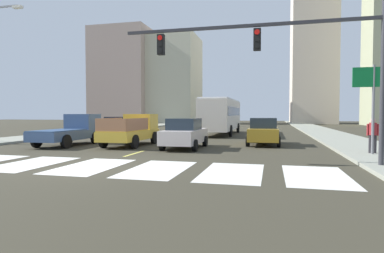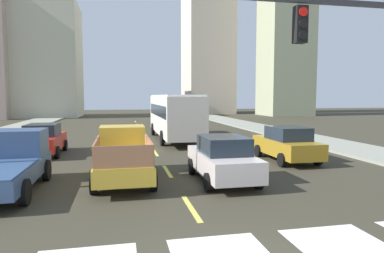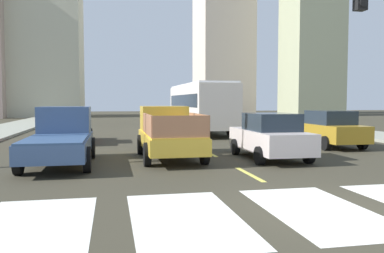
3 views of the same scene
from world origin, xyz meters
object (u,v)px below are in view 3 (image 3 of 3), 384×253
sedan_near_left (71,126)px  pickup_stakebed (168,133)px  pickup_dark (61,137)px  sedan_far (329,129)px  sedan_mid (270,136)px  city_bus (200,104)px

sedan_near_left → pickup_stakebed: bearing=-55.7°
pickup_dark → sedan_near_left: 7.26m
pickup_dark → sedan_near_left: bearing=93.7°
pickup_stakebed → sedan_far: pickup_stakebed is taller
sedan_far → sedan_mid: bearing=-142.7°
city_bus → pickup_stakebed: bearing=-107.4°
city_bus → sedan_near_left: (-8.06, -5.17, -1.09)m
city_bus → pickup_dark: bearing=-120.9°
sedan_near_left → sedan_mid: bearing=-42.8°
sedan_near_left → pickup_dark: bearing=-85.9°
sedan_near_left → sedan_mid: 10.99m
sedan_far → pickup_stakebed: bearing=-165.1°
city_bus → sedan_far: 10.48m
pickup_dark → sedan_far: pickup_dark is taller
city_bus → sedan_far: bearing=-65.6°
pickup_stakebed → sedan_mid: (3.69, -1.17, -0.08)m
pickup_dark → city_bus: 14.65m
city_bus → sedan_far: size_ratio=2.45×
pickup_dark → sedan_far: bearing=14.5°
pickup_stakebed → pickup_dark: 3.93m
sedan_mid → sedan_far: bearing=39.1°
pickup_stakebed → city_bus: 12.32m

